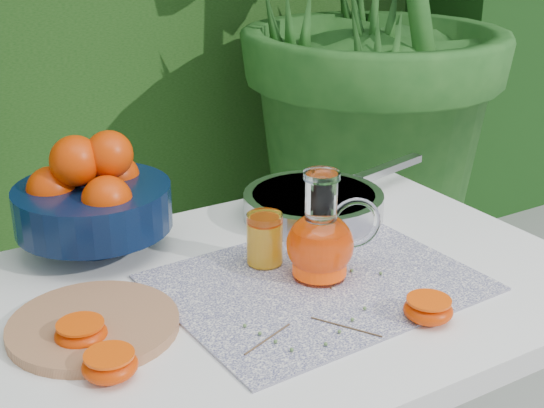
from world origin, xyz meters
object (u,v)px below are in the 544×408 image
cutting_board (94,325)px  fruit_bowl (92,197)px  juice_pitcher (321,241)px  saute_pan (315,203)px  white_table (278,326)px

cutting_board → fruit_bowl: 0.29m
cutting_board → fruit_bowl: bearing=70.2°
juice_pitcher → saute_pan: size_ratio=0.36×
white_table → juice_pitcher: (0.07, -0.02, 0.15)m
cutting_board → fruit_bowl: size_ratio=0.85×
fruit_bowl → juice_pitcher: 0.41m
juice_pitcher → saute_pan: 0.26m
cutting_board → saute_pan: saute_pan is taller
juice_pitcher → saute_pan: juice_pitcher is taller
white_table → cutting_board: size_ratio=4.07×
cutting_board → saute_pan: 0.54m
cutting_board → fruit_bowl: fruit_bowl is taller
white_table → fruit_bowl: size_ratio=3.48×
fruit_bowl → juice_pitcher: (0.28, -0.30, -0.03)m
cutting_board → juice_pitcher: bearing=-5.7°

